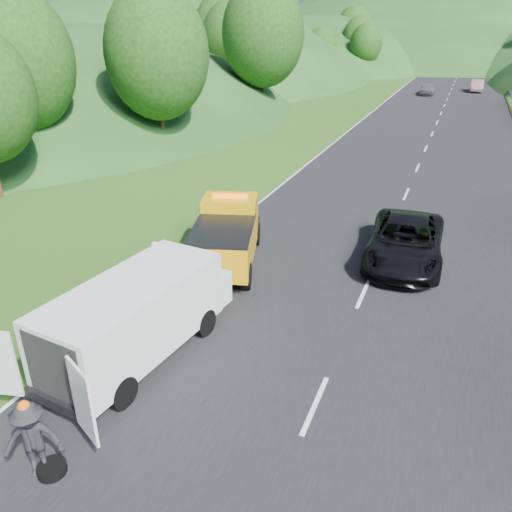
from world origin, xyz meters
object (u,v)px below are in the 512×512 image
at_px(spare_tire, 53,473).
at_px(worker, 41,474).
at_px(child, 150,345).
at_px(white_van, 139,314).
at_px(tow_truck, 227,234).
at_px(woman, 160,285).
at_px(passing_suv, 403,261).
at_px(suitcase, 125,280).

bearing_deg(spare_tire, worker, -154.42).
bearing_deg(child, white_van, -25.36).
xyz_separation_m(tow_truck, worker, (0.70, -10.56, -1.20)).
height_order(woman, passing_suv, passing_suv).
bearing_deg(spare_tire, white_van, 97.93).
relative_size(woman, passing_suv, 0.28).
relative_size(woman, worker, 0.92).
relative_size(tow_truck, white_van, 0.88).
height_order(white_van, passing_suv, white_van).
relative_size(tow_truck, suitcase, 9.50).
relative_size(tow_truck, passing_suv, 1.02).
relative_size(white_van, woman, 4.19).
bearing_deg(spare_tire, passing_suv, 67.87).
xyz_separation_m(worker, suitcase, (-3.13, 7.35, 0.32)).
distance_m(woman, worker, 8.31).
relative_size(child, worker, 0.57).
relative_size(white_van, child, 6.73).
bearing_deg(passing_suv, white_van, -125.95).
bearing_deg(suitcase, white_van, -48.11).
xyz_separation_m(child, spare_tire, (0.68, -4.63, 0.00)).
bearing_deg(passing_suv, worker, -115.41).
xyz_separation_m(woman, spare_tire, (2.39, -7.92, 0.00)).
distance_m(white_van, spare_tire, 4.40).
xyz_separation_m(white_van, suitcase, (-2.78, 3.09, -1.01)).
xyz_separation_m(child, passing_suv, (6.04, 8.55, 0.00)).
distance_m(tow_truck, passing_suv, 6.95).
height_order(worker, passing_suv, worker).
xyz_separation_m(tow_truck, white_van, (0.34, -6.30, 0.13)).
xyz_separation_m(child, worker, (0.45, -4.74, 0.00)).
height_order(tow_truck, woman, tow_truck).
height_order(woman, spare_tire, woman).
bearing_deg(white_van, woman, 122.15).
bearing_deg(suitcase, woman, 34.84).
bearing_deg(white_van, suitcase, 138.32).
height_order(suitcase, spare_tire, suitcase).
distance_m(woman, spare_tire, 8.27).
relative_size(white_van, passing_suv, 1.16).
relative_size(spare_tire, passing_suv, 0.10).
height_order(tow_truck, worker, tow_truck).
height_order(worker, suitcase, worker).
bearing_deg(passing_suv, child, -127.85).
xyz_separation_m(tow_truck, suitcase, (-2.43, -3.21, -0.88)).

